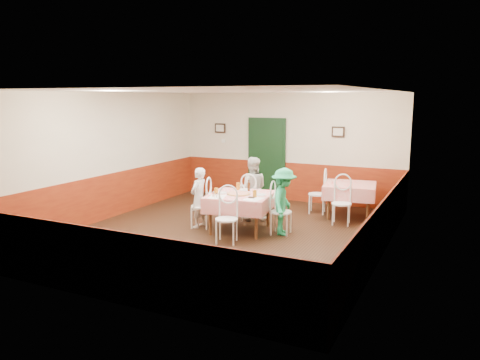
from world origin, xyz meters
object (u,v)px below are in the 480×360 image
at_px(glass_c, 238,186).
at_px(wallet, 252,197).
at_px(chair_right, 281,212).
at_px(chair_near, 227,219).
at_px(glass_b, 255,194).
at_px(beer_bottle, 249,186).
at_px(diner_right, 284,202).
at_px(chair_far, 251,200).
at_px(main_table, 240,213).
at_px(chair_second_b, 342,204).
at_px(diner_far, 252,189).
at_px(chair_left, 201,206).
at_px(second_table, 349,200).
at_px(chair_second_a, 317,194).
at_px(glass_a, 216,192).
at_px(diner_left, 199,198).
at_px(pizza, 239,194).

relative_size(glass_c, wallet, 1.38).
height_order(chair_right, chair_near, same).
xyz_separation_m(glass_b, beer_bottle, (-0.37, 0.53, 0.04)).
bearing_deg(diner_right, chair_far, 45.03).
xyz_separation_m(main_table, chair_second_b, (1.74, 1.37, 0.08)).
bearing_deg(chair_second_b, main_table, -150.31).
relative_size(glass_b, diner_right, 0.11).
height_order(chair_near, diner_far, diner_far).
bearing_deg(chair_left, chair_far, 130.08).
xyz_separation_m(glass_b, diner_right, (0.50, 0.29, -0.17)).
xyz_separation_m(glass_c, beer_bottle, (0.25, 0.00, 0.03)).
bearing_deg(glass_b, diner_far, 116.84).
distance_m(chair_left, diner_right, 1.76).
distance_m(second_table, wallet, 2.76).
relative_size(second_table, chair_second_a, 1.24).
bearing_deg(wallet, glass_a, 176.31).
bearing_deg(diner_right, diner_left, 88.40).
bearing_deg(chair_far, diner_far, -84.73).
relative_size(chair_second_a, wallet, 8.18).
bearing_deg(chair_far, beer_bottle, 104.38).
relative_size(second_table, diner_far, 0.80).
xyz_separation_m(pizza, glass_b, (0.40, -0.11, 0.06)).
distance_m(glass_c, beer_bottle, 0.25).
bearing_deg(glass_b, beer_bottle, 125.01).
relative_size(glass_a, diner_far, 0.10).
height_order(chair_second_a, pizza, chair_second_a).
distance_m(pizza, beer_bottle, 0.43).
distance_m(chair_right, beer_bottle, 0.95).
height_order(chair_second_a, glass_c, glass_c).
relative_size(second_table, chair_near, 1.24).
xyz_separation_m(chair_second_a, diner_left, (-1.88, -2.26, 0.18)).
xyz_separation_m(main_table, pizza, (-0.01, -0.04, 0.40)).
relative_size(glass_c, diner_left, 0.12).
xyz_separation_m(chair_second_b, glass_b, (-1.35, -1.52, 0.38)).
bearing_deg(diner_left, chair_second_b, 122.84).
relative_size(glass_c, diner_right, 0.11).
bearing_deg(glass_c, glass_a, -103.37).
height_order(chair_second_b, pizza, chair_second_b).
bearing_deg(beer_bottle, glass_a, -121.08).
bearing_deg(chair_far, glass_b, 114.33).
relative_size(chair_near, diner_far, 0.64).
xyz_separation_m(chair_second_b, wallet, (-1.38, -1.60, 0.32)).
distance_m(wallet, diner_right, 0.65).
xyz_separation_m(chair_left, chair_second_b, (2.58, 1.50, 0.00)).
distance_m(chair_second_b, wallet, 2.14).
bearing_deg(diner_far, main_table, 75.61).
bearing_deg(chair_near, chair_right, 38.03).
relative_size(beer_bottle, diner_left, 0.17).
relative_size(wallet, diner_left, 0.09).
distance_m(chair_left, glass_b, 1.29).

